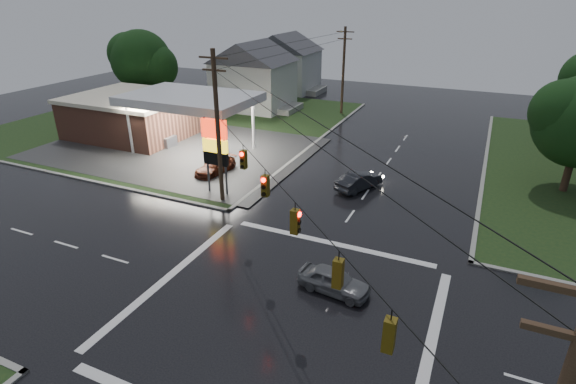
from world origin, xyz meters
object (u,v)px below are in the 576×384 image
at_px(car_north, 359,181).
at_px(car_crossing, 334,281).
at_px(utility_pole_n, 343,70).
at_px(car_pump, 215,166).
at_px(pylon_sign, 215,144).
at_px(house_near, 254,75).
at_px(house_far, 285,62).
at_px(tree_nw_behind, 142,61).
at_px(gas_station, 141,114).
at_px(utility_pole_nw, 218,127).

bearing_deg(car_north, car_crossing, 125.05).
distance_m(utility_pole_n, car_pump, 24.74).
xyz_separation_m(pylon_sign, car_north, (9.70, 5.32, -3.31)).
distance_m(house_near, car_north, 28.75).
relative_size(house_far, tree_nw_behind, 1.10).
bearing_deg(car_pump, car_crossing, -29.06).
bearing_deg(car_crossing, car_pump, 59.08).
height_order(gas_station, utility_pole_nw, utility_pole_nw).
distance_m(utility_pole_n, tree_nw_behind, 25.63).
bearing_deg(gas_station, car_pump, -24.21).
height_order(utility_pole_nw, house_near, utility_pole_nw).
bearing_deg(car_crossing, utility_pole_n, 24.82).
xyz_separation_m(utility_pole_n, car_pump, (-3.50, -24.00, -4.86)).
xyz_separation_m(gas_station, car_crossing, (27.42, -17.31, -1.89)).
relative_size(pylon_sign, car_north, 1.42).
bearing_deg(house_near, tree_nw_behind, -155.02).
distance_m(car_crossing, car_pump, 18.77).
bearing_deg(car_crossing, utility_pole_nw, 64.99).
xyz_separation_m(tree_nw_behind, car_north, (33.04, -14.17, -5.48)).
height_order(utility_pole_n, car_pump, utility_pole_n).
relative_size(utility_pole_n, house_near, 0.95).
distance_m(house_far, car_north, 38.68).
distance_m(gas_station, pylon_sign, 17.81).
xyz_separation_m(car_north, car_crossing, (2.54, -13.43, -0.04)).
relative_size(gas_station, car_crossing, 6.81).
bearing_deg(utility_pole_nw, car_north, 36.02).
bearing_deg(utility_pole_nw, car_crossing, -32.30).
bearing_deg(car_pump, utility_pole_nw, -42.97).
xyz_separation_m(utility_pole_nw, car_pump, (-3.50, 4.50, -5.11)).
height_order(car_north, car_crossing, car_north).
distance_m(tree_nw_behind, car_crossing, 45.38).
xyz_separation_m(house_far, tree_nw_behind, (-11.89, -18.01, 1.77)).
xyz_separation_m(utility_pole_nw, car_crossing, (11.24, -7.11, -5.07)).
height_order(house_near, tree_nw_behind, tree_nw_behind).
xyz_separation_m(pylon_sign, car_crossing, (12.24, -8.11, -3.36)).
height_order(pylon_sign, car_crossing, pylon_sign).
xyz_separation_m(utility_pole_n, tree_nw_behind, (-24.34, -8.01, 0.71)).
bearing_deg(gas_station, car_crossing, -32.26).
height_order(pylon_sign, car_north, pylon_sign).
bearing_deg(house_far, car_north, -56.68).
distance_m(utility_pole_n, house_far, 16.00).
xyz_separation_m(utility_pole_n, house_far, (-12.45, 10.00, -1.06)).
bearing_deg(car_pump, car_north, 17.66).
bearing_deg(pylon_sign, utility_pole_n, 87.92).
height_order(utility_pole_nw, tree_nw_behind, utility_pole_nw).
bearing_deg(house_near, pylon_sign, -67.72).
height_order(gas_station, car_pump, gas_station).
relative_size(house_far, car_crossing, 2.87).
relative_size(house_near, car_pump, 2.63).
height_order(gas_station, car_crossing, gas_station).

